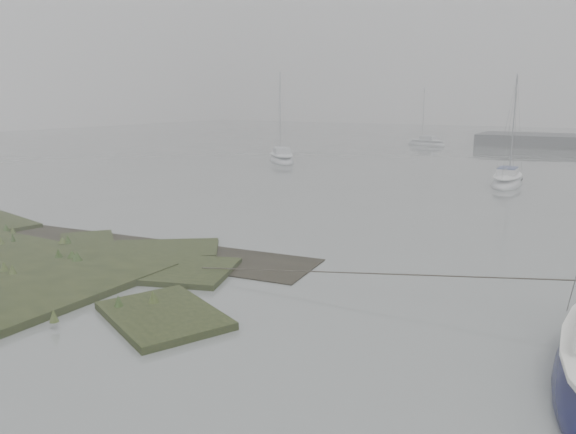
{
  "coord_description": "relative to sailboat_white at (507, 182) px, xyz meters",
  "views": [
    {
      "loc": [
        10.16,
        -10.79,
        5.65
      ],
      "look_at": [
        1.17,
        4.85,
        1.8
      ],
      "focal_mm": 35.0,
      "sensor_mm": 36.0,
      "label": 1
    }
  ],
  "objects": [
    {
      "name": "ground",
      "position": [
        -4.47,
        1.93,
        -0.24
      ],
      "size": [
        160.0,
        160.0,
        0.0
      ],
      "primitive_type": "plane",
      "color": "slate",
      "rests_on": "ground"
    },
    {
      "name": "sailboat_white",
      "position": [
        0.0,
        0.0,
        0.0
      ],
      "size": [
        1.9,
        5.5,
        7.71
      ],
      "rotation": [
        0.0,
        0.0,
        0.02
      ],
      "color": "silver",
      "rests_on": "ground"
    },
    {
      "name": "sailboat_far_a",
      "position": [
        -19.73,
        4.23,
        0.02
      ],
      "size": [
        5.34,
        5.94,
        8.51
      ],
      "rotation": [
        0.0,
        0.0,
        0.68
      ],
      "color": "#B2B5BB",
      "rests_on": "ground"
    },
    {
      "name": "sailboat_far_c",
      "position": [
        -13.64,
        28.34,
        -0.01
      ],
      "size": [
        5.49,
        3.45,
        7.37
      ],
      "rotation": [
        0.0,
        0.0,
        1.21
      ],
      "color": "silver",
      "rests_on": "ground"
    }
  ]
}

